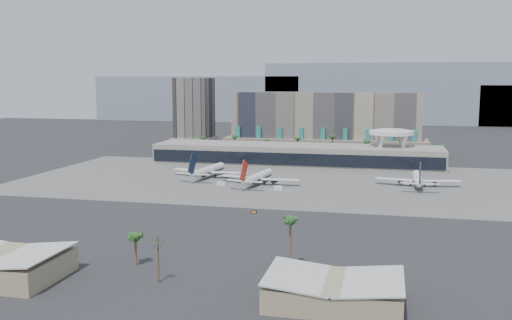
% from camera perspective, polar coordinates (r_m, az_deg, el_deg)
% --- Properties ---
extents(ground, '(900.00, 900.00, 0.00)m').
position_cam_1_polar(ground, '(235.31, -0.19, -4.32)').
color(ground, '#232326').
rests_on(ground, ground).
extents(apron_pad, '(260.00, 130.00, 0.06)m').
position_cam_1_polar(apron_pad, '(288.13, 2.31, -2.05)').
color(apron_pad, '#5B5B59').
rests_on(apron_pad, ground).
extents(mountain_ridge, '(680.00, 60.00, 70.00)m').
position_cam_1_polar(mountain_ridge, '(694.57, 11.04, 6.15)').
color(mountain_ridge, gray).
rests_on(mountain_ridge, ground).
extents(hotel, '(140.00, 30.00, 42.00)m').
position_cam_1_polar(hotel, '(401.90, 6.90, 3.16)').
color(hotel, tan).
rests_on(hotel, ground).
extents(office_tower, '(30.00, 30.00, 52.00)m').
position_cam_1_polar(office_tower, '(449.61, -6.19, 4.46)').
color(office_tower, black).
rests_on(office_tower, ground).
extents(terminal, '(170.00, 32.50, 14.50)m').
position_cam_1_polar(terminal, '(340.59, 4.03, 0.60)').
color(terminal, '#A3998F').
rests_on(terminal, ground).
extents(saucer_structure, '(26.00, 26.00, 21.89)m').
position_cam_1_polar(saucer_structure, '(341.32, 13.38, 2.43)').
color(saucer_structure, white).
rests_on(saucer_structure, ground).
extents(palm_row, '(157.80, 2.80, 13.10)m').
position_cam_1_polar(palm_row, '(373.74, 5.95, 1.84)').
color(palm_row, brown).
rests_on(palm_row, ground).
extents(hangar_right, '(30.55, 20.60, 6.89)m').
position_cam_1_polar(hangar_right, '(132.92, 7.81, -12.87)').
color(hangar_right, tan).
rests_on(hangar_right, ground).
extents(utility_pole, '(3.20, 0.85, 12.00)m').
position_cam_1_polar(utility_pole, '(145.39, -9.78, -9.33)').
color(utility_pole, '#4C3826').
rests_on(utility_pole, ground).
extents(airliner_left, '(42.06, 43.54, 15.07)m').
position_cam_1_polar(airliner_left, '(296.82, -4.78, -1.03)').
color(airliner_left, white).
rests_on(airliner_left, ground).
extents(airliner_centre, '(40.39, 41.86, 14.50)m').
position_cam_1_polar(airliner_centre, '(276.03, 0.19, -1.72)').
color(airliner_centre, white).
rests_on(airliner_centre, ground).
extents(airliner_right, '(40.21, 41.35, 14.28)m').
position_cam_1_polar(airliner_right, '(281.69, 15.87, -1.84)').
color(airliner_right, white).
rests_on(airliner_right, ground).
extents(service_vehicle_a, '(4.07, 2.16, 1.94)m').
position_cam_1_polar(service_vehicle_a, '(273.29, -3.48, -2.40)').
color(service_vehicle_a, silver).
rests_on(service_vehicle_a, ground).
extents(service_vehicle_b, '(4.28, 3.23, 1.96)m').
position_cam_1_polar(service_vehicle_b, '(262.36, 2.19, -2.83)').
color(service_vehicle_b, white).
rests_on(service_vehicle_b, ground).
extents(taxiway_sign, '(2.24, 0.72, 1.01)m').
position_cam_1_polar(taxiway_sign, '(217.36, -0.22, -5.22)').
color(taxiway_sign, black).
rests_on(taxiway_sign, ground).
extents(near_palm_a, '(6.00, 6.00, 9.39)m').
position_cam_1_polar(near_palm_a, '(159.75, -11.97, -8.00)').
color(near_palm_a, brown).
rests_on(near_palm_a, ground).
extents(near_palm_b, '(6.00, 6.00, 14.70)m').
position_cam_1_polar(near_palm_b, '(152.48, 3.45, -6.58)').
color(near_palm_b, brown).
rests_on(near_palm_b, ground).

